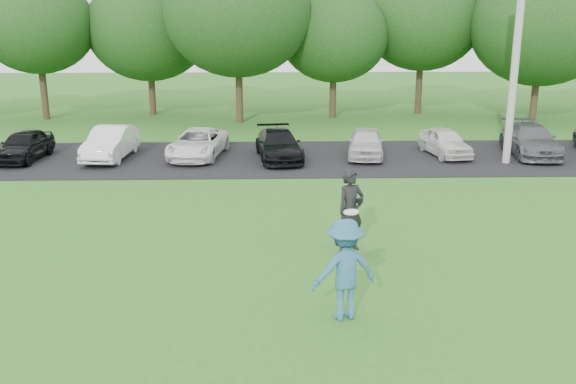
% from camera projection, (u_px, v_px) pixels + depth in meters
% --- Properties ---
extents(ground, '(100.00, 100.00, 0.00)m').
position_uv_depth(ground, '(293.00, 302.00, 12.88)').
color(ground, '#317120').
rests_on(ground, ground).
extents(parking_lot, '(32.00, 6.50, 0.03)m').
position_uv_depth(parking_lot, '(281.00, 158.00, 25.38)').
color(parking_lot, black).
rests_on(parking_lot, ground).
extents(utility_pole, '(0.28, 0.28, 9.55)m').
position_uv_depth(utility_pole, '(518.00, 35.00, 23.25)').
color(utility_pole, '#AFAEAA').
rests_on(utility_pole, ground).
extents(frisbee_player, '(1.43, 1.07, 2.22)m').
position_uv_depth(frisbee_player, '(345.00, 269.00, 11.94)').
color(frisbee_player, '#32698E').
rests_on(frisbee_player, ground).
extents(camera_bystander, '(0.88, 0.79, 2.02)m').
position_uv_depth(camera_bystander, '(351.00, 210.00, 15.39)').
color(camera_bystander, black).
rests_on(camera_bystander, ground).
extents(parked_cars, '(28.36, 4.64, 1.25)m').
position_uv_depth(parked_cars, '(291.00, 143.00, 25.29)').
color(parked_cars, '#54565B').
rests_on(parked_cars, parking_lot).
extents(tree_row, '(42.39, 9.85, 8.64)m').
position_uv_depth(tree_row, '(306.00, 25.00, 33.47)').
color(tree_row, '#38281C').
rests_on(tree_row, ground).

